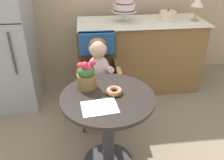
{
  "coord_description": "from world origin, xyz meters",
  "views": [
    {
      "loc": [
        -0.14,
        -1.48,
        1.71
      ],
      "look_at": [
        0.05,
        0.15,
        0.77
      ],
      "focal_mm": 38.04,
      "sensor_mm": 36.0,
      "label": 1
    }
  ],
  "objects_px": {
    "table_lamp": "(197,3)",
    "donut_front": "(114,91)",
    "tiered_cake_stand": "(124,6)",
    "seated_child": "(99,68)",
    "round_layer_cake": "(168,16)",
    "cafe_table": "(108,118)",
    "wicker_chair": "(98,65)",
    "flower_vase": "(86,75)",
    "refrigerator": "(1,36)"
  },
  "relations": [
    {
      "from": "table_lamp",
      "to": "refrigerator",
      "type": "height_order",
      "value": "refrigerator"
    },
    {
      "from": "cafe_table",
      "to": "round_layer_cake",
      "type": "height_order",
      "value": "round_layer_cake"
    },
    {
      "from": "donut_front",
      "to": "round_layer_cake",
      "type": "relative_size",
      "value": 0.62
    },
    {
      "from": "cafe_table",
      "to": "donut_front",
      "type": "xyz_separation_m",
      "value": [
        0.05,
        0.03,
        0.23
      ]
    },
    {
      "from": "cafe_table",
      "to": "wicker_chair",
      "type": "xyz_separation_m",
      "value": [
        -0.03,
        0.7,
        0.13
      ]
    },
    {
      "from": "cafe_table",
      "to": "table_lamp",
      "type": "distance_m",
      "value": 1.83
    },
    {
      "from": "tiered_cake_stand",
      "to": "round_layer_cake",
      "type": "bearing_deg",
      "value": -1.48
    },
    {
      "from": "donut_front",
      "to": "seated_child",
      "type": "bearing_deg",
      "value": 99.49
    },
    {
      "from": "cafe_table",
      "to": "tiered_cake_stand",
      "type": "distance_m",
      "value": 1.46
    },
    {
      "from": "flower_vase",
      "to": "tiered_cake_stand",
      "type": "height_order",
      "value": "tiered_cake_stand"
    },
    {
      "from": "cafe_table",
      "to": "wicker_chair",
      "type": "distance_m",
      "value": 0.72
    },
    {
      "from": "wicker_chair",
      "to": "round_layer_cake",
      "type": "bearing_deg",
      "value": 33.22
    },
    {
      "from": "wicker_chair",
      "to": "flower_vase",
      "type": "distance_m",
      "value": 0.61
    },
    {
      "from": "table_lamp",
      "to": "donut_front",
      "type": "bearing_deg",
      "value": -132.91
    },
    {
      "from": "wicker_chair",
      "to": "seated_child",
      "type": "xyz_separation_m",
      "value": [
        -0.0,
        -0.16,
        0.04
      ]
    },
    {
      "from": "cafe_table",
      "to": "refrigerator",
      "type": "xyz_separation_m",
      "value": [
        -1.05,
        1.1,
        0.34
      ]
    },
    {
      "from": "cafe_table",
      "to": "wicker_chair",
      "type": "height_order",
      "value": "wicker_chair"
    },
    {
      "from": "round_layer_cake",
      "to": "table_lamp",
      "type": "xyz_separation_m",
      "value": [
        0.33,
        -0.04,
        0.16
      ]
    },
    {
      "from": "cafe_table",
      "to": "tiered_cake_stand",
      "type": "xyz_separation_m",
      "value": [
        0.33,
        1.3,
        0.58
      ]
    },
    {
      "from": "seated_child",
      "to": "round_layer_cake",
      "type": "height_order",
      "value": "round_layer_cake"
    },
    {
      "from": "flower_vase",
      "to": "refrigerator",
      "type": "relative_size",
      "value": 0.14
    },
    {
      "from": "donut_front",
      "to": "flower_vase",
      "type": "height_order",
      "value": "flower_vase"
    },
    {
      "from": "wicker_chair",
      "to": "flower_vase",
      "type": "relative_size",
      "value": 4.02
    },
    {
      "from": "tiered_cake_stand",
      "to": "round_layer_cake",
      "type": "xyz_separation_m",
      "value": [
        0.53,
        -0.01,
        -0.13
      ]
    },
    {
      "from": "flower_vase",
      "to": "refrigerator",
      "type": "height_order",
      "value": "refrigerator"
    },
    {
      "from": "wicker_chair",
      "to": "seated_child",
      "type": "relative_size",
      "value": 1.31
    },
    {
      "from": "donut_front",
      "to": "refrigerator",
      "type": "xyz_separation_m",
      "value": [
        -1.1,
        1.07,
        0.11
      ]
    },
    {
      "from": "wicker_chair",
      "to": "round_layer_cake",
      "type": "distance_m",
      "value": 1.11
    },
    {
      "from": "cafe_table",
      "to": "round_layer_cake",
      "type": "relative_size",
      "value": 3.55
    },
    {
      "from": "donut_front",
      "to": "tiered_cake_stand",
      "type": "bearing_deg",
      "value": 77.88
    },
    {
      "from": "wicker_chair",
      "to": "flower_vase",
      "type": "bearing_deg",
      "value": -102.01
    },
    {
      "from": "cafe_table",
      "to": "table_lamp",
      "type": "relative_size",
      "value": 2.53
    },
    {
      "from": "wicker_chair",
      "to": "tiered_cake_stand",
      "type": "height_order",
      "value": "tiered_cake_stand"
    },
    {
      "from": "seated_child",
      "to": "refrigerator",
      "type": "height_order",
      "value": "refrigerator"
    },
    {
      "from": "seated_child",
      "to": "wicker_chair",
      "type": "bearing_deg",
      "value": 90.0
    },
    {
      "from": "donut_front",
      "to": "table_lamp",
      "type": "xyz_separation_m",
      "value": [
        1.14,
        1.22,
        0.37
      ]
    },
    {
      "from": "refrigerator",
      "to": "cafe_table",
      "type": "bearing_deg",
      "value": -46.33
    },
    {
      "from": "wicker_chair",
      "to": "refrigerator",
      "type": "relative_size",
      "value": 0.56
    },
    {
      "from": "donut_front",
      "to": "flower_vase",
      "type": "xyz_separation_m",
      "value": [
        -0.21,
        0.11,
        0.09
      ]
    },
    {
      "from": "cafe_table",
      "to": "round_layer_cake",
      "type": "distance_m",
      "value": 1.61
    },
    {
      "from": "donut_front",
      "to": "round_layer_cake",
      "type": "xyz_separation_m",
      "value": [
        0.81,
        1.26,
        0.22
      ]
    },
    {
      "from": "cafe_table",
      "to": "seated_child",
      "type": "xyz_separation_m",
      "value": [
        -0.03,
        0.55,
        0.17
      ]
    },
    {
      "from": "donut_front",
      "to": "refrigerator",
      "type": "distance_m",
      "value": 1.54
    },
    {
      "from": "donut_front",
      "to": "flower_vase",
      "type": "relative_size",
      "value": 0.53
    },
    {
      "from": "tiered_cake_stand",
      "to": "seated_child",
      "type": "bearing_deg",
      "value": -115.48
    },
    {
      "from": "wicker_chair",
      "to": "table_lamp",
      "type": "distance_m",
      "value": 1.42
    },
    {
      "from": "refrigerator",
      "to": "seated_child",
      "type": "bearing_deg",
      "value": -28.55
    },
    {
      "from": "round_layer_cake",
      "to": "table_lamp",
      "type": "bearing_deg",
      "value": -6.08
    },
    {
      "from": "seated_child",
      "to": "round_layer_cake",
      "type": "bearing_deg",
      "value": 39.68
    },
    {
      "from": "flower_vase",
      "to": "table_lamp",
      "type": "relative_size",
      "value": 0.83
    }
  ]
}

